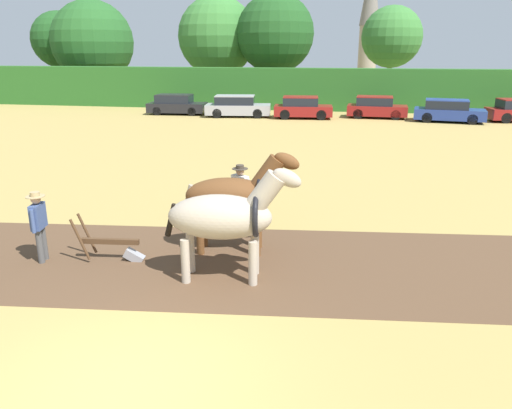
% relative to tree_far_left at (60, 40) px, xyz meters
% --- Properties ---
extents(ground_plane, '(240.00, 240.00, 0.00)m').
position_rel_tree_far_left_xyz_m(ground_plane, '(25.10, -40.93, -5.38)').
color(ground_plane, '#A88E4C').
extents(hedgerow, '(65.34, 1.55, 3.16)m').
position_rel_tree_far_left_xyz_m(hedgerow, '(25.10, -6.97, -3.80)').
color(hedgerow, '#286023').
rests_on(hedgerow, ground).
extents(tree_far_left, '(5.35, 5.35, 8.07)m').
position_rel_tree_far_left_xyz_m(tree_far_left, '(0.00, 0.00, 0.00)').
color(tree_far_left, '#4C3823').
rests_on(tree_far_left, ground).
extents(tree_left, '(7.56, 7.56, 8.94)m').
position_rel_tree_far_left_xyz_m(tree_left, '(4.05, -1.16, -0.23)').
color(tree_left, '#4C3823').
rests_on(tree_left, ground).
extents(tree_center_left, '(6.97, 6.97, 9.10)m').
position_rel_tree_far_left_xyz_m(tree_center_left, '(16.03, -0.96, 0.23)').
color(tree_center_left, '#423323').
rests_on(tree_center_left, ground).
extents(tree_center, '(6.58, 6.58, 9.08)m').
position_rel_tree_far_left_xyz_m(tree_center, '(21.45, -2.29, 0.40)').
color(tree_center, '#4C3823').
rests_on(tree_center, ground).
extents(tree_center_right, '(5.12, 5.12, 8.09)m').
position_rel_tree_far_left_xyz_m(tree_center_right, '(31.21, -0.45, 0.13)').
color(tree_center_right, '#4C3823').
rests_on(tree_center_right, ground).
extents(church_spire, '(2.49, 2.49, 16.19)m').
position_rel_tree_far_left_xyz_m(church_spire, '(29.78, 20.98, 3.09)').
color(church_spire, gray).
rests_on(church_spire, ground).
extents(draft_horse_lead_left, '(2.84, 1.19, 2.46)m').
position_rel_tree_far_left_xyz_m(draft_horse_lead_left, '(25.73, -37.20, -4.02)').
color(draft_horse_lead_left, '#B2A38E').
rests_on(draft_horse_lead_left, ground).
extents(draft_horse_lead_right, '(2.77, 1.12, 2.47)m').
position_rel_tree_far_left_xyz_m(draft_horse_lead_right, '(25.57, -35.73, -4.02)').
color(draft_horse_lead_right, brown).
rests_on(draft_horse_lead_right, ground).
extents(plow, '(1.60, 0.50, 1.13)m').
position_rel_tree_far_left_xyz_m(plow, '(23.05, -36.76, -5.07)').
color(plow, '#4C331E').
rests_on(plow, ground).
extents(farmer_at_plow, '(0.41, 0.63, 1.62)m').
position_rel_tree_far_left_xyz_m(farmer_at_plow, '(21.45, -37.11, -4.44)').
color(farmer_at_plow, '#4C4C4C').
rests_on(farmer_at_plow, ground).
extents(farmer_beside_team, '(0.57, 0.42, 1.67)m').
position_rel_tree_far_left_xyz_m(farmer_beside_team, '(25.32, -33.94, -4.41)').
color(farmer_beside_team, '#4C4C4C').
rests_on(farmer_beside_team, ground).
extents(parked_car_far_left, '(4.25, 2.07, 1.42)m').
position_rel_tree_far_left_xyz_m(parked_car_far_left, '(15.62, -11.41, -4.70)').
color(parked_car_far_left, black).
rests_on(parked_car_far_left, ground).
extents(parked_car_left, '(4.69, 2.39, 1.47)m').
position_rel_tree_far_left_xyz_m(parked_car_left, '(20.28, -11.98, -4.67)').
color(parked_car_left, '#9E9EA8').
rests_on(parked_car_left, ground).
extents(parked_car_center_left, '(4.06, 2.13, 1.48)m').
position_rel_tree_far_left_xyz_m(parked_car_center_left, '(24.84, -11.97, -4.67)').
color(parked_car_center_left, maroon).
rests_on(parked_car_center_left, ground).
extents(parked_car_center, '(4.09, 1.97, 1.47)m').
position_rel_tree_far_left_xyz_m(parked_car_center, '(29.82, -10.84, -4.67)').
color(parked_car_center, maroon).
rests_on(parked_car_center, ground).
extents(parked_car_center_right, '(4.60, 2.44, 1.44)m').
position_rel_tree_far_left_xyz_m(parked_car_center_right, '(34.36, -11.98, -4.68)').
color(parked_car_center_right, navy).
rests_on(parked_car_center_right, ground).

